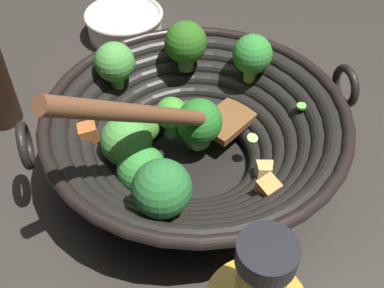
{
  "coord_description": "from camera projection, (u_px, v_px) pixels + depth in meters",
  "views": [
    {
      "loc": [
        0.09,
        0.39,
        0.46
      ],
      "look_at": [
        0.0,
        -0.02,
        0.03
      ],
      "focal_mm": 43.93,
      "sensor_mm": 36.0,
      "label": 1
    }
  ],
  "objects": [
    {
      "name": "ground_plane",
      "position": [
        195.0,
        169.0,
        0.61
      ],
      "size": [
        4.0,
        4.0,
        0.0
      ],
      "primitive_type": "plane",
      "color": "#332D28"
    },
    {
      "name": "wok",
      "position": [
        193.0,
        131.0,
        0.56
      ],
      "size": [
        0.39,
        0.36,
        0.23
      ],
      "color": "black",
      "rests_on": "ground"
    },
    {
      "name": "prep_bowl",
      "position": [
        125.0,
        23.0,
        0.81
      ],
      "size": [
        0.13,
        0.13,
        0.05
      ],
      "color": "silver",
      "rests_on": "ground"
    }
  ]
}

